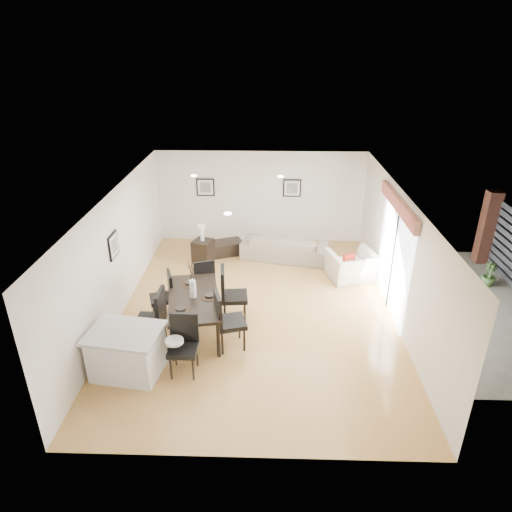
{
  "coord_description": "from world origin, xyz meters",
  "views": [
    {
      "loc": [
        0.25,
        -8.73,
        5.5
      ],
      "look_at": [
        -0.03,
        0.4,
        1.16
      ],
      "focal_mm": 32.0,
      "sensor_mm": 36.0,
      "label": 1
    }
  ],
  "objects_px": {
    "armchair": "(352,266)",
    "dining_chair_efar": "(229,291)",
    "side_table": "(203,251)",
    "kitchen_island": "(127,352)",
    "dining_chair_wfar": "(165,293)",
    "dining_chair_foot": "(204,278)",
    "dining_chair_head": "(184,340)",
    "dining_table": "(194,300)",
    "dining_chair_wnear": "(155,316)",
    "sofa": "(284,247)",
    "dining_chair_enear": "(225,317)",
    "coffee_table": "(225,248)",
    "bar_stool": "(175,345)"
  },
  "relations": [
    {
      "from": "dining_chair_enear",
      "to": "coffee_table",
      "type": "bearing_deg",
      "value": -10.7
    },
    {
      "from": "sofa",
      "to": "dining_table",
      "type": "distance_m",
      "value": 4.08
    },
    {
      "from": "dining_chair_efar",
      "to": "side_table",
      "type": "height_order",
      "value": "dining_chair_efar"
    },
    {
      "from": "dining_chair_enear",
      "to": "dining_chair_foot",
      "type": "bearing_deg",
      "value": 4.49
    },
    {
      "from": "dining_chair_wfar",
      "to": "dining_chair_foot",
      "type": "relative_size",
      "value": 0.99
    },
    {
      "from": "sofa",
      "to": "bar_stool",
      "type": "distance_m",
      "value": 5.33
    },
    {
      "from": "armchair",
      "to": "dining_chair_efar",
      "type": "xyz_separation_m",
      "value": [
        -2.91,
        -1.92,
        0.31
      ]
    },
    {
      "from": "coffee_table",
      "to": "bar_stool",
      "type": "bearing_deg",
      "value": -116.26
    },
    {
      "from": "dining_chair_efar",
      "to": "sofa",
      "type": "bearing_deg",
      "value": -27.34
    },
    {
      "from": "dining_table",
      "to": "coffee_table",
      "type": "xyz_separation_m",
      "value": [
        0.28,
        3.81,
        -0.55
      ]
    },
    {
      "from": "dining_table",
      "to": "side_table",
      "type": "relative_size",
      "value": 3.27
    },
    {
      "from": "sofa",
      "to": "dining_chair_head",
      "type": "distance_m",
      "value": 5.17
    },
    {
      "from": "dining_table",
      "to": "dining_chair_efar",
      "type": "distance_m",
      "value": 0.84
    },
    {
      "from": "coffee_table",
      "to": "dining_chair_wfar",
      "type": "bearing_deg",
      "value": -128.2
    },
    {
      "from": "dining_chair_foot",
      "to": "dining_chair_wfar",
      "type": "bearing_deg",
      "value": 23.87
    },
    {
      "from": "dining_chair_head",
      "to": "bar_stool",
      "type": "xyz_separation_m",
      "value": [
        -0.14,
        -0.11,
        -0.01
      ]
    },
    {
      "from": "coffee_table",
      "to": "side_table",
      "type": "relative_size",
      "value": 1.45
    },
    {
      "from": "sofa",
      "to": "dining_chair_efar",
      "type": "relative_size",
      "value": 1.91
    },
    {
      "from": "coffee_table",
      "to": "kitchen_island",
      "type": "height_order",
      "value": "kitchen_island"
    },
    {
      "from": "dining_table",
      "to": "dining_chair_foot",
      "type": "bearing_deg",
      "value": 78.62
    },
    {
      "from": "dining_chair_enear",
      "to": "dining_chair_head",
      "type": "bearing_deg",
      "value": 119.4
    },
    {
      "from": "dining_chair_wfar",
      "to": "side_table",
      "type": "xyz_separation_m",
      "value": [
        0.43,
        2.74,
        -0.27
      ]
    },
    {
      "from": "armchair",
      "to": "dining_table",
      "type": "xyz_separation_m",
      "value": [
        -3.6,
        -2.4,
        0.37
      ]
    },
    {
      "from": "dining_chair_foot",
      "to": "side_table",
      "type": "distance_m",
      "value": 2.07
    },
    {
      "from": "sofa",
      "to": "dining_chair_efar",
      "type": "bearing_deg",
      "value": 80.46
    },
    {
      "from": "dining_chair_head",
      "to": "dining_chair_foot",
      "type": "xyz_separation_m",
      "value": [
        0.03,
        2.44,
        -0.03
      ]
    },
    {
      "from": "side_table",
      "to": "kitchen_island",
      "type": "relative_size",
      "value": 0.46
    },
    {
      "from": "armchair",
      "to": "dining_chair_head",
      "type": "xyz_separation_m",
      "value": [
        -3.59,
        -3.62,
        0.27
      ]
    },
    {
      "from": "dining_table",
      "to": "dining_chair_wnear",
      "type": "relative_size",
      "value": 1.72
    },
    {
      "from": "dining_chair_wnear",
      "to": "dining_chair_foot",
      "type": "distance_m",
      "value": 1.87
    },
    {
      "from": "dining_chair_wnear",
      "to": "dining_chair_efar",
      "type": "xyz_separation_m",
      "value": [
        1.36,
        0.98,
        -0.0
      ]
    },
    {
      "from": "dining_chair_wfar",
      "to": "dining_chair_head",
      "type": "height_order",
      "value": "dining_chair_head"
    },
    {
      "from": "side_table",
      "to": "armchair",
      "type": "bearing_deg",
      "value": -12.47
    },
    {
      "from": "dining_chair_efar",
      "to": "dining_chair_enear",
      "type": "bearing_deg",
      "value": 174.99
    },
    {
      "from": "dining_chair_wnear",
      "to": "dining_chair_efar",
      "type": "distance_m",
      "value": 1.68
    },
    {
      "from": "side_table",
      "to": "kitchen_island",
      "type": "distance_m",
      "value": 4.65
    },
    {
      "from": "dining_chair_foot",
      "to": "dining_chair_wnear",
      "type": "bearing_deg",
      "value": 47.5
    },
    {
      "from": "armchair",
      "to": "dining_chair_wnear",
      "type": "xyz_separation_m",
      "value": [
        -4.28,
        -2.9,
        0.32
      ]
    },
    {
      "from": "coffee_table",
      "to": "kitchen_island",
      "type": "relative_size",
      "value": 0.67
    },
    {
      "from": "armchair",
      "to": "kitchen_island",
      "type": "xyz_separation_m",
      "value": [
        -4.61,
        -3.73,
        0.08
      ]
    },
    {
      "from": "dining_chair_wfar",
      "to": "dining_chair_efar",
      "type": "height_order",
      "value": "dining_chair_efar"
    },
    {
      "from": "dining_chair_foot",
      "to": "armchair",
      "type": "bearing_deg",
      "value": 178.3
    },
    {
      "from": "side_table",
      "to": "dining_chair_foot",
      "type": "bearing_deg",
      "value": -81.49
    },
    {
      "from": "side_table",
      "to": "kitchen_island",
      "type": "height_order",
      "value": "kitchen_island"
    },
    {
      "from": "dining_chair_head",
      "to": "dining_chair_wfar",
      "type": "bearing_deg",
      "value": 113.63
    },
    {
      "from": "side_table",
      "to": "dining_chair_head",
      "type": "bearing_deg",
      "value": -86.48
    },
    {
      "from": "dining_chair_foot",
      "to": "dining_chair_head",
      "type": "bearing_deg",
      "value": 69.33
    },
    {
      "from": "sofa",
      "to": "dining_chair_efar",
      "type": "height_order",
      "value": "dining_chair_efar"
    },
    {
      "from": "side_table",
      "to": "dining_chair_enear",
      "type": "bearing_deg",
      "value": -75.78
    },
    {
      "from": "sofa",
      "to": "dining_table",
      "type": "relative_size",
      "value": 1.11
    }
  ]
}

